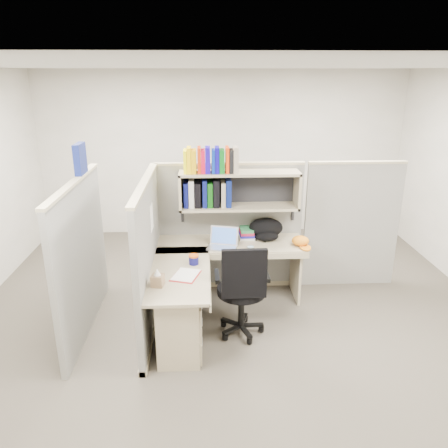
{
  "coord_description": "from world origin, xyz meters",
  "views": [
    {
      "loc": [
        -0.3,
        -4.23,
        2.65
      ],
      "look_at": [
        -0.1,
        0.25,
        1.08
      ],
      "focal_mm": 35.0,
      "sensor_mm": 36.0,
      "label": 1
    }
  ],
  "objects_px": {
    "snack_canister": "(194,259)",
    "backpack": "(267,229)",
    "desk": "(196,301)",
    "laptop": "(222,239)",
    "task_chair": "(242,304)"
  },
  "relations": [
    {
      "from": "desk",
      "to": "task_chair",
      "type": "height_order",
      "value": "task_chair"
    },
    {
      "from": "task_chair",
      "to": "backpack",
      "type": "bearing_deg",
      "value": 68.48
    },
    {
      "from": "backpack",
      "to": "laptop",
      "type": "bearing_deg",
      "value": -173.72
    },
    {
      "from": "desk",
      "to": "task_chair",
      "type": "bearing_deg",
      "value": 2.83
    },
    {
      "from": "backpack",
      "to": "task_chair",
      "type": "relative_size",
      "value": 0.39
    },
    {
      "from": "backpack",
      "to": "task_chair",
      "type": "height_order",
      "value": "task_chair"
    },
    {
      "from": "snack_canister",
      "to": "task_chair",
      "type": "bearing_deg",
      "value": -26.3
    },
    {
      "from": "laptop",
      "to": "task_chair",
      "type": "height_order",
      "value": "task_chair"
    },
    {
      "from": "snack_canister",
      "to": "backpack",
      "type": "bearing_deg",
      "value": 39.21
    },
    {
      "from": "desk",
      "to": "laptop",
      "type": "distance_m",
      "value": 0.85
    },
    {
      "from": "desk",
      "to": "laptop",
      "type": "relative_size",
      "value": 5.33
    },
    {
      "from": "task_chair",
      "to": "desk",
      "type": "bearing_deg",
      "value": -177.17
    },
    {
      "from": "laptop",
      "to": "snack_canister",
      "type": "distance_m",
      "value": 0.53
    },
    {
      "from": "desk",
      "to": "laptop",
      "type": "height_order",
      "value": "laptop"
    },
    {
      "from": "laptop",
      "to": "task_chair",
      "type": "relative_size",
      "value": 0.31
    }
  ]
}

